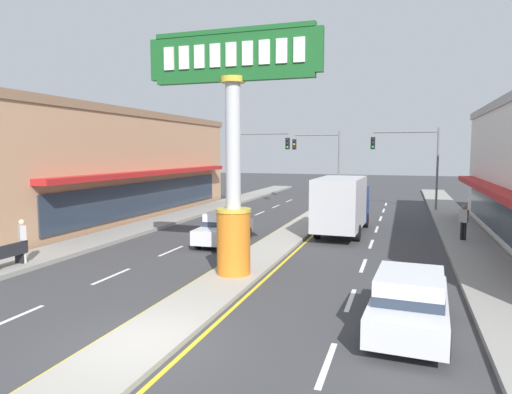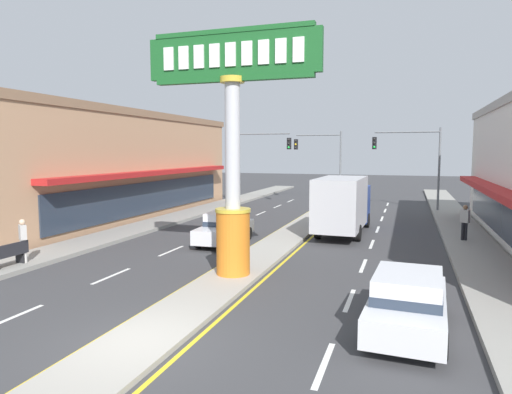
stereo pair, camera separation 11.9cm
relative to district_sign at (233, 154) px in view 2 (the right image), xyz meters
The scene contains 16 objects.
ground_plane 7.43m from the district_sign, 90.00° to the right, with size 160.00×160.00×0.00m, color #3A3A3D.
median_strip 12.75m from the district_sign, 90.00° to the left, with size 1.88×52.00×0.14m, color #A39E93.
sidewalk_left 13.93m from the district_sign, 131.05° to the left, with size 2.34×60.00×0.18m, color gray.
sidewalk_right 13.93m from the district_sign, 48.95° to the left, with size 2.34×60.00×0.18m, color gray.
lane_markings 11.51m from the district_sign, 90.00° to the left, with size 8.62×52.00×0.01m.
district_sign is the anchor object (origin of this frame).
storefront_left 18.27m from the district_sign, 141.13° to the left, with size 9.10×24.39×7.09m.
traffic_light_left_side 21.89m from the district_sign, 106.39° to the left, with size 4.86×0.46×6.20m.
traffic_light_right_side 21.86m from the district_sign, 73.59° to the left, with size 4.86×0.46×6.20m.
traffic_light_median_far 25.31m from the district_sign, 92.97° to the left, with size 4.20×0.46×6.20m.
sedan_near_right_lane 7.12m from the district_sign, 114.93° to the left, with size 2.01×4.39×1.53m.
box_truck_far_right_lane 10.40m from the district_sign, 75.29° to the left, with size 2.36×6.95×3.12m.
sedan_near_left_lane 7.62m from the district_sign, 28.81° to the right, with size 2.02×4.39×1.53m.
street_bench 9.27m from the district_sign, 167.23° to the right, with size 0.48×1.60×0.88m.
pedestrian_near_kerb 12.85m from the district_sign, 47.07° to the left, with size 0.46×0.40×1.72m.
pedestrian_far_side 8.94m from the district_sign, behind, with size 0.45×0.41×1.70m.
Camera 2 is at (5.79, -8.80, 4.48)m, focal length 32.02 mm.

